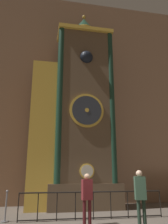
% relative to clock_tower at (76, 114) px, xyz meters
% --- Properties ---
extents(cathedral_back_wall, '(24.00, 0.32, 12.82)m').
position_rel_clock_tower_xyz_m(cathedral_back_wall, '(0.12, 1.52, 1.83)').
color(cathedral_back_wall, '#846047').
rests_on(cathedral_back_wall, ground_plane).
extents(clock_tower, '(4.47, 1.80, 10.69)m').
position_rel_clock_tower_xyz_m(clock_tower, '(0.00, 0.00, 0.00)').
color(clock_tower, brown).
rests_on(clock_tower, ground_plane).
extents(railing_fence, '(5.39, 0.05, 0.98)m').
position_rel_clock_tower_xyz_m(railing_fence, '(0.32, -2.40, -4.02)').
color(railing_fence, black).
rests_on(railing_fence, ground_plane).
extents(visitor_near, '(0.37, 0.26, 1.62)m').
position_rel_clock_tower_xyz_m(visitor_near, '(-0.08, -3.21, -3.60)').
color(visitor_near, '#461518').
rests_on(visitor_near, ground_plane).
extents(visitor_far, '(0.38, 0.28, 1.73)m').
position_rel_clock_tower_xyz_m(visitor_far, '(1.51, -3.93, -3.53)').
color(visitor_far, '#213427').
rests_on(visitor_far, ground_plane).
extents(stanchion_post, '(0.28, 0.28, 1.05)m').
position_rel_clock_tower_xyz_m(stanchion_post, '(-2.80, -2.19, -4.23)').
color(stanchion_post, gray).
rests_on(stanchion_post, ground_plane).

